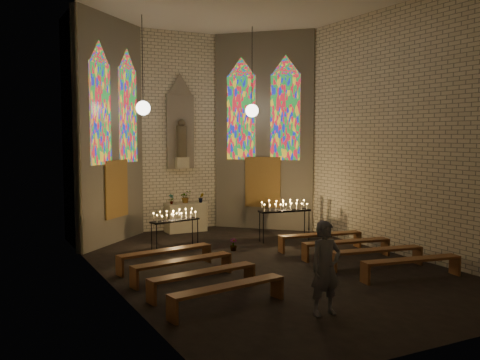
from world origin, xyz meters
The scene contains 18 objects.
floor centered at (0.00, 0.00, 0.00)m, with size 12.00×12.00×0.00m, color black.
room centered at (0.00, 3.37, 3.72)m, with size 8.22×12.43×7.00m.
altar centered at (0.00, 5.45, 0.50)m, with size 1.40×0.60×1.00m, color beige.
flower_vase_left centered at (-0.55, 5.38, 1.18)m, with size 0.19×0.13×0.36m, color #4C723F.
flower_vase_center centered at (0.03, 5.54, 1.22)m, with size 0.39×0.34×0.43m, color #4C723F.
flower_vase_right centered at (0.55, 5.36, 1.17)m, with size 0.19×0.15×0.35m, color #4C723F.
aisle_flower_pot centered at (0.06, 1.86, 0.18)m, with size 0.20×0.20×0.36m, color #4C723F.
votive_stand_left centered at (-1.39, 2.78, 0.95)m, with size 1.56×0.66×1.11m.
votive_stand_right centered at (2.18, 2.44, 1.06)m, with size 1.72×0.63×1.24m.
pew_left_0 centered at (-2.40, 0.80, 0.40)m, with size 2.56×0.76×0.49m.
pew_right_0 centered at (2.40, 0.80, 0.40)m, with size 2.56×0.76×0.49m.
pew_left_1 centered at (-2.40, -0.40, 0.40)m, with size 2.56×0.76×0.49m.
pew_right_1 centered at (2.40, -0.40, 0.40)m, with size 2.56×0.76×0.49m.
pew_left_2 centered at (-2.40, -1.60, 0.40)m, with size 2.56×0.76×0.49m.
pew_right_2 centered at (2.40, -1.60, 0.40)m, with size 2.56×0.76×0.49m.
pew_left_3 centered at (-2.40, -2.80, 0.40)m, with size 2.56×0.76×0.49m.
pew_right_3 centered at (2.40, -2.80, 0.40)m, with size 2.56×0.76×0.49m.
visitor centered at (-0.90, -3.89, 0.89)m, with size 0.65×0.43×1.78m, color #555660.
Camera 1 is at (-6.86, -11.87, 3.37)m, focal length 40.00 mm.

